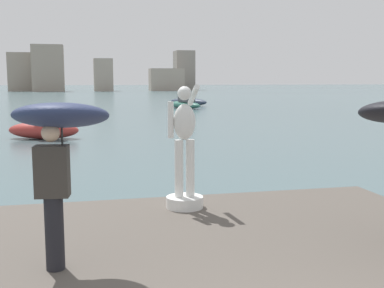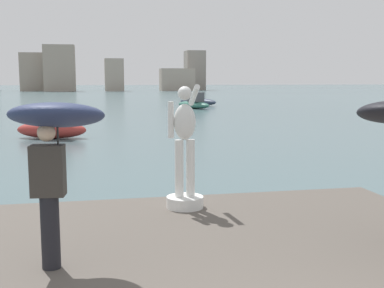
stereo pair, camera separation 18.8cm
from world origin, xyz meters
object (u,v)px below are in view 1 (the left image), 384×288
at_px(boat_mid, 188,102).
at_px(boat_leftward, 45,127).
at_px(statue_white_figure, 184,160).
at_px(boat_near, 185,103).
at_px(onlooker_left, 59,135).

bearing_deg(boat_mid, boat_leftward, -115.44).
distance_m(boat_mid, boat_leftward, 28.53).
relative_size(statue_white_figure, boat_near, 0.47).
xyz_separation_m(boat_near, boat_mid, (1.45, 5.08, -0.13)).
relative_size(boat_near, boat_leftward, 1.35).
height_order(onlooker_left, boat_near, onlooker_left).
height_order(statue_white_figure, onlooker_left, statue_white_figure).
bearing_deg(boat_mid, onlooker_left, -104.37).
bearing_deg(boat_leftward, onlooker_left, -85.08).
xyz_separation_m(boat_near, boat_leftward, (-10.81, -20.68, 0.04)).
height_order(boat_near, boat_leftward, boat_leftward).
distance_m(boat_near, boat_mid, 5.29).
distance_m(onlooker_left, boat_leftward, 16.65).
height_order(statue_white_figure, boat_mid, statue_white_figure).
relative_size(statue_white_figure, boat_leftward, 0.63).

